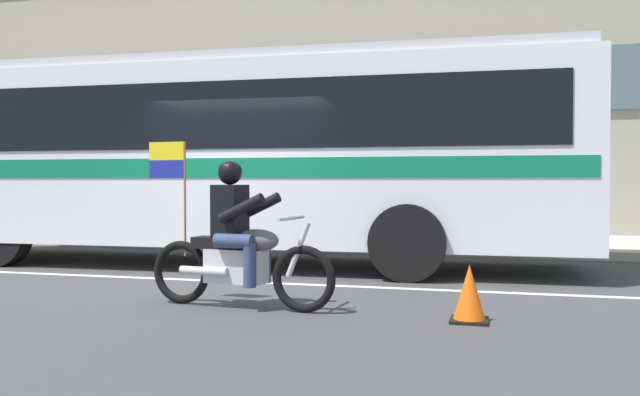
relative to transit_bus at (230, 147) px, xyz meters
The scene contains 7 objects.
ground_plane 2.31m from the transit_bus, 63.78° to the right, with size 60.00×60.00×0.00m, color #3D3D3F.
sidewalk_curb 4.34m from the transit_bus, 81.44° to the left, with size 28.00×3.80×0.15m, color #B7B2A8.
lane_center_stripe 2.66m from the transit_bus, 71.85° to the right, with size 26.60×0.14×0.01m, color silver.
office_building_facade 7.02m from the transit_bus, 84.58° to the left, with size 28.00×0.89×10.26m.
transit_bus is the anchor object (origin of this frame).
motorcycle_with_rider 4.03m from the transit_bus, 66.20° to the right, with size 2.19×0.65×1.78m.
traffic_cone 5.61m from the transit_bus, 42.53° to the right, with size 0.36×0.36×0.55m.
Camera 1 is at (3.67, -9.08, 1.35)m, focal length 38.43 mm.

